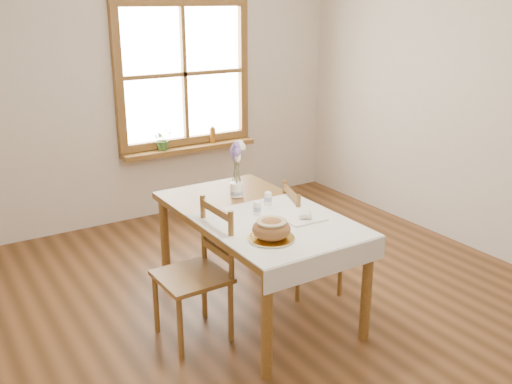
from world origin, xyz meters
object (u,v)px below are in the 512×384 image
(bread_plate, at_px, (271,238))
(flower_vase, at_px, (237,191))
(chair_left, at_px, (192,275))
(dining_table, at_px, (256,223))
(chair_right, at_px, (312,238))

(bread_plate, distance_m, flower_vase, 0.85)
(chair_left, relative_size, bread_plate, 3.30)
(dining_table, relative_size, bread_plate, 5.72)
(dining_table, bearing_deg, bread_plate, -111.51)
(chair_left, relative_size, flower_vase, 8.56)
(bread_plate, xyz_separation_m, flower_vase, (0.23, 0.82, 0.04))
(chair_left, height_order, flower_vase, chair_left)
(dining_table, xyz_separation_m, chair_left, (-0.56, -0.10, -0.20))
(dining_table, distance_m, chair_left, 0.61)
(chair_right, height_order, flower_vase, flower_vase)
(dining_table, xyz_separation_m, chair_right, (0.53, 0.02, -0.24))
(dining_table, relative_size, chair_left, 1.73)
(bread_plate, bearing_deg, flower_vase, 74.18)
(chair_left, bearing_deg, flower_vase, 125.30)
(chair_right, distance_m, bread_plate, 0.93)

